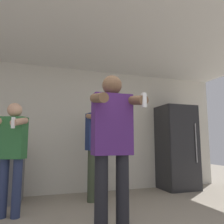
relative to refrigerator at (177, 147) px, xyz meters
The scene contains 7 objects.
wall_back 2.39m from the refrigerator, behind, with size 7.00×0.06×2.55m.
ceiling_slab 3.08m from the refrigerator, 154.38° to the right, with size 7.00×3.40×0.05m.
refrigerator is the anchor object (origin of this frame).
bottle_red_label 3.36m from the refrigerator, behind, with size 0.08×0.08×0.27m.
person_woman_foreground 2.91m from the refrigerator, 137.40° to the right, with size 0.50×0.51×1.73m.
person_man_side 3.35m from the refrigerator, 165.27° to the right, with size 0.51×0.56×1.56m.
person_spectator_back 1.93m from the refrigerator, 168.14° to the right, with size 0.55×0.53×1.73m.
Camera 1 is at (-0.53, -1.63, 1.00)m, focal length 35.00 mm.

